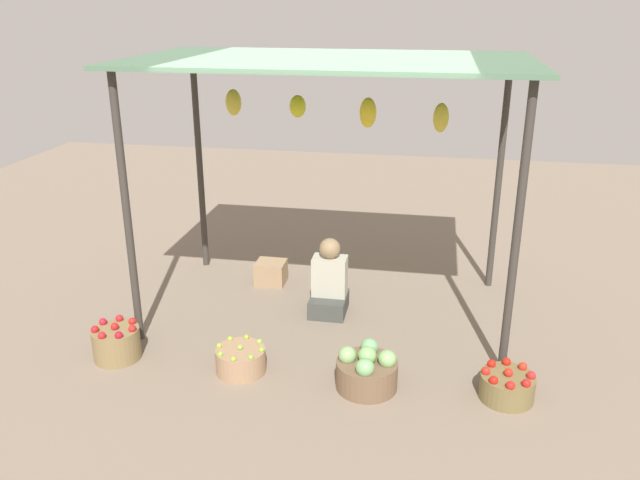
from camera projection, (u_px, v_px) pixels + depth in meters
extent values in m
plane|color=#7D6D5C|center=(329.00, 309.00, 6.61)|extent=(14.00, 14.00, 0.00)
cylinder|color=#38332D|center=(127.00, 214.00, 5.62)|extent=(0.07, 0.07, 2.45)
cylinder|color=#38332D|center=(516.00, 237.00, 5.07)|extent=(0.07, 0.07, 2.45)
cylinder|color=#38332D|center=(200.00, 164.00, 7.29)|extent=(0.07, 0.07, 2.45)
cylinder|color=#38332D|center=(499.00, 178.00, 6.74)|extent=(0.07, 0.07, 2.45)
cube|color=#517558|center=(330.00, 60.00, 5.74)|extent=(3.59, 2.11, 0.04)
ellipsoid|color=gold|center=(233.00, 102.00, 6.40)|extent=(0.16, 0.16, 0.26)
ellipsoid|color=yellow|center=(298.00, 106.00, 6.17)|extent=(0.16, 0.16, 0.21)
ellipsoid|color=yellow|center=(368.00, 113.00, 5.83)|extent=(0.15, 0.15, 0.27)
ellipsoid|color=gold|center=(441.00, 118.00, 5.59)|extent=(0.14, 0.14, 0.25)
cube|color=#3E413C|center=(329.00, 304.00, 6.52)|extent=(0.36, 0.44, 0.18)
cube|color=#B2B09C|center=(330.00, 276.00, 6.46)|extent=(0.34, 0.22, 0.40)
sphere|color=#8C7250|center=(330.00, 249.00, 6.36)|extent=(0.21, 0.21, 0.21)
cylinder|color=olive|center=(117.00, 343.00, 5.68)|extent=(0.41, 0.41, 0.28)
sphere|color=red|center=(115.00, 326.00, 5.62)|extent=(0.07, 0.07, 0.07)
sphere|color=#AA1F1E|center=(132.00, 329.00, 5.59)|extent=(0.07, 0.07, 0.07)
sphere|color=red|center=(132.00, 321.00, 5.72)|extent=(0.07, 0.07, 0.07)
sphere|color=red|center=(119.00, 318.00, 5.78)|extent=(0.07, 0.07, 0.07)
sphere|color=red|center=(103.00, 322.00, 5.71)|extent=(0.07, 0.07, 0.07)
sphere|color=#B0191B|center=(95.00, 330.00, 5.58)|extent=(0.07, 0.07, 0.07)
sphere|color=red|center=(102.00, 336.00, 5.48)|extent=(0.07, 0.07, 0.07)
sphere|color=#AE1425|center=(119.00, 335.00, 5.49)|extent=(0.07, 0.07, 0.07)
cylinder|color=#9E7A5A|center=(241.00, 360.00, 5.48)|extent=(0.43, 0.43, 0.21)
sphere|color=#82CD42|center=(240.00, 347.00, 5.44)|extent=(0.04, 0.04, 0.04)
sphere|color=#87C837|center=(261.00, 350.00, 5.41)|extent=(0.04, 0.04, 0.04)
sphere|color=#8DC641|center=(259.00, 341.00, 5.54)|extent=(0.04, 0.04, 0.04)
sphere|color=#8FBE2E|center=(246.00, 337.00, 5.61)|extent=(0.04, 0.04, 0.04)
sphere|color=#94BE34|center=(230.00, 339.00, 5.59)|extent=(0.04, 0.04, 0.04)
sphere|color=#91C630|center=(219.00, 346.00, 5.47)|extent=(0.04, 0.04, 0.04)
sphere|color=#88C43C|center=(220.00, 354.00, 5.34)|extent=(0.04, 0.04, 0.04)
sphere|color=#92C12E|center=(233.00, 359.00, 5.27)|extent=(0.04, 0.04, 0.04)
sphere|color=#87BD3C|center=(251.00, 357.00, 5.30)|extent=(0.04, 0.04, 0.04)
cylinder|color=brown|center=(367.00, 374.00, 5.25)|extent=(0.50, 0.50, 0.24)
sphere|color=#7BB164|center=(367.00, 355.00, 5.19)|extent=(0.15, 0.15, 0.15)
sphere|color=#82B16A|center=(387.00, 359.00, 5.17)|extent=(0.15, 0.15, 0.15)
sphere|color=#70A86E|center=(369.00, 347.00, 5.34)|extent=(0.15, 0.15, 0.15)
sphere|color=#82AC69|center=(347.00, 355.00, 5.22)|extent=(0.15, 0.15, 0.15)
sphere|color=#75A96C|center=(365.00, 368.00, 5.05)|extent=(0.15, 0.15, 0.15)
cylinder|color=brown|center=(507.00, 387.00, 5.11)|extent=(0.43, 0.43, 0.21)
sphere|color=red|center=(509.00, 372.00, 5.07)|extent=(0.07, 0.07, 0.07)
sphere|color=red|center=(531.00, 375.00, 5.04)|extent=(0.07, 0.07, 0.07)
sphere|color=red|center=(523.00, 367.00, 5.16)|extent=(0.07, 0.07, 0.07)
sphere|color=red|center=(507.00, 362.00, 5.23)|extent=(0.07, 0.07, 0.07)
sphere|color=red|center=(492.00, 364.00, 5.20)|extent=(0.07, 0.07, 0.07)
sphere|color=red|center=(486.00, 371.00, 5.10)|extent=(0.07, 0.07, 0.07)
sphere|color=red|center=(494.00, 380.00, 4.98)|extent=(0.07, 0.07, 0.07)
sphere|color=red|center=(511.00, 385.00, 4.91)|extent=(0.07, 0.07, 0.07)
sphere|color=red|center=(526.00, 383.00, 4.94)|extent=(0.07, 0.07, 0.07)
cube|color=#9C7D5B|center=(271.00, 272.00, 7.18)|extent=(0.32, 0.29, 0.25)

